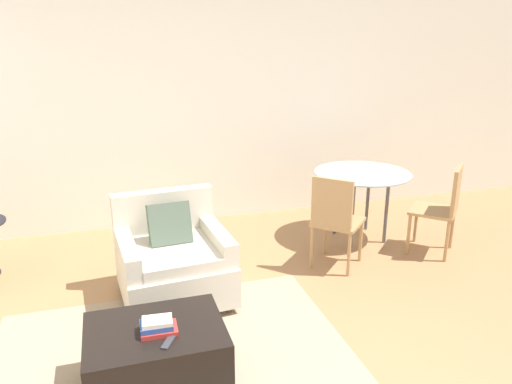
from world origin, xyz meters
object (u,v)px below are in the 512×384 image
Objects in this scene: ottoman at (157,355)px; book_stack at (158,326)px; dining_table at (362,181)px; armchair at (173,260)px; dining_chair_near_right at (443,204)px; tv_remote_primary at (169,341)px; dining_chair_near_left at (335,216)px.

book_stack is at bearing -70.09° from ottoman.
dining_table is (2.34, 1.78, 0.41)m from ottoman.
armchair is 2.67m from dining_chair_near_right.
dining_chair_near_left is (1.69, 1.36, 0.09)m from tv_remote_primary.
ottoman is 3.17m from dining_chair_near_right.
dining_table is 1.12× the size of dining_chair_near_left.
dining_chair_near_right is (1.16, 0.00, 0.00)m from dining_chair_near_left.
dining_chair_near_left is at bearing 38.83° from tv_remote_primary.
dining_table is at bearing 40.52° from tv_remote_primary.
dining_chair_near_right is at bearing 25.51° from tv_remote_primary.
book_stack is at bearing -102.13° from armchair.
dining_table is at bearing 37.27° from ottoman.
armchair is at bearing 81.19° from tv_remote_primary.
tv_remote_primary is 2.18m from dining_chair_near_left.
book_stack is 0.14m from tv_remote_primary.
armchair reaches higher than tv_remote_primary.
tv_remote_primary is (-0.19, -1.25, 0.09)m from armchair.
tv_remote_primary is at bearing -139.48° from dining_table.
tv_remote_primary is 3.17m from dining_chair_near_right.
dining_chair_near_left is (1.74, 1.24, 0.06)m from book_stack.
armchair is at bearing 76.65° from ottoman.
book_stack reaches higher than tv_remote_primary.
ottoman is 5.44× the size of tv_remote_primary.
ottoman is 0.92× the size of dining_chair_near_left.
dining_table is (2.08, 0.69, 0.30)m from armchair.
book_stack is 2.96m from dining_table.
book_stack is 0.25× the size of dining_chair_near_right.
dining_chair_near_left is (1.76, 1.20, 0.29)m from ottoman.
armchair is 0.91× the size of dining_table.
book_stack is 0.22× the size of dining_table.
armchair is 1.02× the size of dining_chair_near_right.
ottoman is 3.75× the size of book_stack.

